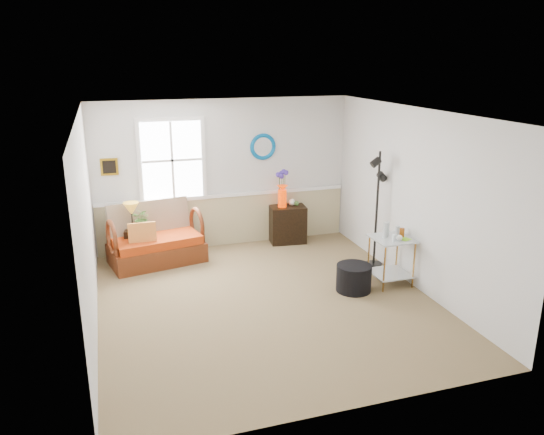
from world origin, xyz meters
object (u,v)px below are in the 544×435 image
object	(u,v)px
side_table	(391,261)
lamp_stand	(136,245)
ottoman	(354,278)
cabinet	(288,224)
floor_lamp	(377,210)
loveseat	(156,234)

from	to	relation	value
side_table	lamp_stand	bearing A→B (deg)	149.89
lamp_stand	ottoman	distance (m)	3.62
cabinet	floor_lamp	size ratio (longest dim) A/B	0.36
side_table	ottoman	xyz separation A→B (m)	(-0.63, -0.07, -0.17)
ottoman	loveseat	bearing A→B (deg)	142.33
loveseat	floor_lamp	bearing A→B (deg)	-31.50
floor_lamp	ottoman	xyz separation A→B (m)	(-0.76, -0.80, -0.74)
side_table	ottoman	bearing A→B (deg)	-174.01
loveseat	ottoman	bearing A→B (deg)	-49.34
side_table	cabinet	bearing A→B (deg)	110.95
floor_lamp	side_table	bearing A→B (deg)	-100.57
lamp_stand	ottoman	bearing A→B (deg)	-36.05
loveseat	lamp_stand	bearing A→B (deg)	147.97
loveseat	lamp_stand	xyz separation A→B (m)	(-0.32, 0.12, -0.20)
loveseat	cabinet	xyz separation A→B (m)	(2.39, 0.28, -0.14)
lamp_stand	ottoman	size ratio (longest dim) A/B	1.11
loveseat	ottoman	world-z (taller)	loveseat
loveseat	cabinet	size ratio (longest dim) A/B	2.18
floor_lamp	ottoman	bearing A→B (deg)	-134.37
loveseat	side_table	world-z (taller)	loveseat
loveseat	side_table	bearing A→B (deg)	-42.67
lamp_stand	side_table	size ratio (longest dim) A/B	0.78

